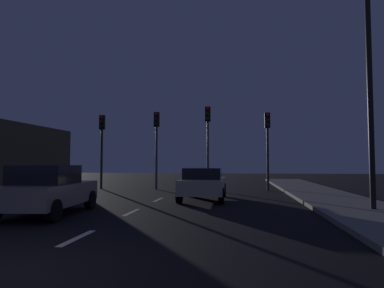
% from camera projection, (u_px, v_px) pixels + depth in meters
% --- Properties ---
extents(ground_plane, '(80.00, 80.00, 0.00)m').
position_uv_depth(ground_plane, '(137.00, 210.00, 11.69)').
color(ground_plane, black).
extents(sidewalk_curb_right, '(3.00, 40.00, 0.15)m').
position_uv_depth(sidewalk_curb_right, '(366.00, 212.00, 10.69)').
color(sidewalk_curb_right, gray).
rests_on(sidewalk_curb_right, ground_plane).
extents(lane_stripe_second, '(0.16, 1.60, 0.01)m').
position_uv_depth(lane_stripe_second, '(77.00, 238.00, 7.33)').
color(lane_stripe_second, silver).
rests_on(lane_stripe_second, ground_plane).
extents(lane_stripe_third, '(0.16, 1.60, 0.01)m').
position_uv_depth(lane_stripe_third, '(132.00, 212.00, 11.09)').
color(lane_stripe_third, silver).
rests_on(lane_stripe_third, ground_plane).
extents(lane_stripe_fourth, '(0.16, 1.60, 0.01)m').
position_uv_depth(lane_stripe_fourth, '(158.00, 200.00, 14.85)').
color(lane_stripe_fourth, silver).
rests_on(lane_stripe_fourth, ground_plane).
extents(traffic_signal_far_left, '(0.32, 0.38, 4.62)m').
position_uv_depth(traffic_signal_far_left, '(102.00, 137.00, 21.17)').
color(traffic_signal_far_left, '#2D2D30').
rests_on(traffic_signal_far_left, ground_plane).
extents(traffic_signal_center_left, '(0.32, 0.38, 4.74)m').
position_uv_depth(traffic_signal_center_left, '(156.00, 135.00, 20.70)').
color(traffic_signal_center_left, '#4C4C51').
rests_on(traffic_signal_center_left, ground_plane).
extents(traffic_signal_center_right, '(0.32, 0.38, 5.01)m').
position_uv_depth(traffic_signal_center_right, '(208.00, 132.00, 20.29)').
color(traffic_signal_center_right, '#4C4C51').
rests_on(traffic_signal_center_right, ground_plane).
extents(traffic_signal_far_right, '(0.32, 0.38, 4.58)m').
position_uv_depth(traffic_signal_far_right, '(268.00, 136.00, 19.81)').
color(traffic_signal_far_right, '#2D2D30').
rests_on(traffic_signal_far_right, ground_plane).
extents(car_stopped_ahead, '(1.93, 3.98, 1.40)m').
position_uv_depth(car_stopped_ahead, '(203.00, 183.00, 14.84)').
color(car_stopped_ahead, beige).
rests_on(car_stopped_ahead, ground_plane).
extents(car_adjacent_lane, '(2.19, 3.99, 1.56)m').
position_uv_depth(car_adjacent_lane, '(47.00, 190.00, 10.62)').
color(car_adjacent_lane, gray).
rests_on(car_adjacent_lane, ground_plane).
extents(street_lamp_right, '(1.81, 0.36, 7.76)m').
position_uv_depth(street_lamp_right, '(361.00, 72.00, 11.13)').
color(street_lamp_right, black).
rests_on(street_lamp_right, ground_plane).
extents(storefront_left, '(4.16, 8.02, 3.79)m').
position_uv_depth(storefront_left, '(3.00, 158.00, 19.62)').
color(storefront_left, brown).
rests_on(storefront_left, ground_plane).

